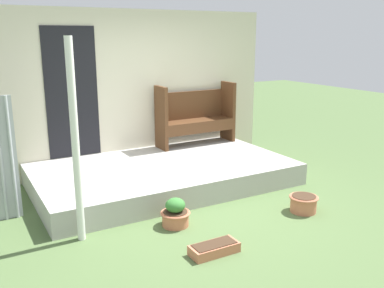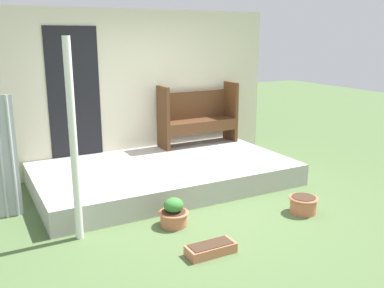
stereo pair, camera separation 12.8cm
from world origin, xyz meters
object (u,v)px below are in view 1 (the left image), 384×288
Objects in this scene: flower_pot_middle at (303,203)px; planter_box_rect at (214,249)px; support_post at (75,143)px; flower_pot_left at (175,214)px; bench at (195,114)px.

flower_pot_middle reaches higher than planter_box_rect.
flower_pot_left is at bearing -10.92° from support_post.
flower_pot_left is 0.69× the size of planter_box_rect.
support_post reaches higher than flower_pot_left.
planter_box_rect is (1.10, -1.00, -1.04)m from support_post.
support_post is 2.92m from flower_pot_middle.
planter_box_rect is (-1.57, -0.36, -0.06)m from flower_pot_middle.
flower_pot_middle is at bearing -13.50° from support_post.
flower_pot_middle is (2.68, -0.64, -0.98)m from support_post.
bench is at bearing 63.49° from planter_box_rect.
support_post is at bearing 166.50° from flower_pot_middle.
flower_pot_middle is (1.61, -0.44, -0.03)m from flower_pot_left.
support_post is at bearing 137.89° from planter_box_rect.
bench is at bearing 55.18° from flower_pot_left.
planter_box_rect is at bearing -117.30° from bench.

